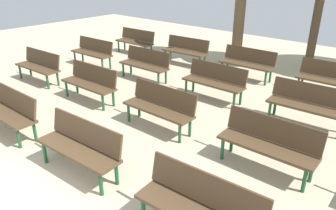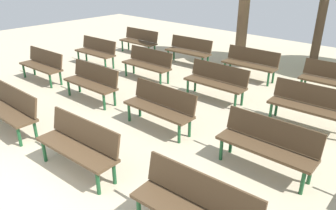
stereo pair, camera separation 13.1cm
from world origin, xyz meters
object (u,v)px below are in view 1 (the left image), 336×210
at_px(bench_r1_c1, 90,81).
at_px(bench_r2_c1, 145,63).
at_px(bench_r2_c3, 309,103).
at_px(bench_r3_c0, 136,40).
at_px(bench_r1_c0, 39,64).
at_px(bench_r2_c2, 215,80).
at_px(bench_r0_c3, 200,205).
at_px(bench_r2_c0, 93,51).
at_px(bench_r1_c2, 160,105).
at_px(bench_r0_c1, 10,109).
at_px(bench_r3_c2, 248,62).
at_px(bench_r0_c2, 81,144).
at_px(bench_r1_c3, 269,142).
at_px(bench_r3_c3, 331,78).
at_px(bench_r3_c1, 186,49).

height_order(bench_r1_c1, bench_r2_c1, same).
distance_m(bench_r2_c3, bench_r3_c0, 7.15).
xyz_separation_m(bench_r1_c0, bench_r2_c2, (4.47, 2.21, 0.00)).
bearing_deg(bench_r0_c3, bench_r2_c0, 148.26).
bearing_deg(bench_r1_c0, bench_r3_c0, 89.99).
height_order(bench_r0_c3, bench_r1_c2, same).
height_order(bench_r1_c0, bench_r1_c1, same).
xyz_separation_m(bench_r1_c1, bench_r1_c2, (2.26, 0.06, 0.00)).
xyz_separation_m(bench_r0_c1, bench_r1_c2, (2.11, 2.10, 0.00)).
height_order(bench_r0_c1, bench_r1_c1, same).
bearing_deg(bench_r1_c1, bench_r3_c2, 60.41).
bearing_deg(bench_r0_c2, bench_r0_c1, 179.39).
bearing_deg(bench_r1_c3, bench_r3_c3, 91.41).
relative_size(bench_r1_c3, bench_r3_c3, 1.00).
relative_size(bench_r0_c2, bench_r3_c3, 1.01).
height_order(bench_r1_c1, bench_r1_c2, same).
bearing_deg(bench_r1_c2, bench_r0_c2, -88.76).
bearing_deg(bench_r3_c1, bench_r1_c2, -61.40).
height_order(bench_r1_c1, bench_r2_c0, same).
xyz_separation_m(bench_r1_c1, bench_r3_c3, (4.35, 4.14, 0.00)).
bearing_deg(bench_r2_c3, bench_r3_c2, 138.85).
bearing_deg(bench_r1_c3, bench_r1_c0, -179.32).
height_order(bench_r0_c1, bench_r3_c1, same).
distance_m(bench_r1_c0, bench_r1_c1, 2.25).
height_order(bench_r0_c3, bench_r2_c1, same).
height_order(bench_r0_c1, bench_r1_c3, same).
xyz_separation_m(bench_r1_c0, bench_r2_c0, (-0.12, 1.95, 0.00)).
relative_size(bench_r0_c3, bench_r2_c3, 1.00).
distance_m(bench_r2_c2, bench_r3_c2, 1.96).
height_order(bench_r2_c1, bench_r3_c2, same).
xyz_separation_m(bench_r1_c2, bench_r1_c3, (2.30, 0.10, 0.00)).
relative_size(bench_r2_c2, bench_r3_c3, 0.99).
distance_m(bench_r0_c1, bench_r1_c2, 2.98).
relative_size(bench_r0_c1, bench_r1_c1, 1.00).
relative_size(bench_r1_c0, bench_r2_c1, 1.01).
bearing_deg(bench_r3_c1, bench_r2_c3, -24.44).
relative_size(bench_r2_c1, bench_r2_c2, 1.00).
bearing_deg(bench_r3_c0, bench_r0_c3, -40.61).
distance_m(bench_r3_c2, bench_r3_c3, 2.28).
height_order(bench_r1_c1, bench_r2_c2, same).
distance_m(bench_r0_c1, bench_r2_c2, 4.63).
bearing_deg(bench_r3_c2, bench_r3_c1, 179.80).
bearing_deg(bench_r3_c3, bench_r2_c2, -138.66).
bearing_deg(bench_r2_c2, bench_r1_c1, -138.09).
distance_m(bench_r1_c2, bench_r2_c2, 2.03).
relative_size(bench_r1_c1, bench_r3_c3, 1.00).
xyz_separation_m(bench_r1_c3, bench_r3_c1, (-4.75, 3.83, 0.00)).
bearing_deg(bench_r2_c2, bench_r3_c3, 42.63).
height_order(bench_r0_c3, bench_r2_c3, same).
relative_size(bench_r1_c3, bench_r2_c1, 1.00).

